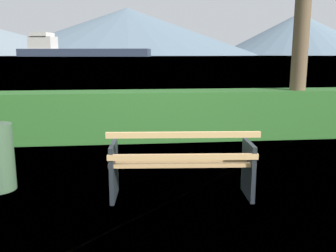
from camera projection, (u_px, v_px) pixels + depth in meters
The scene contains 6 objects.
ground_plane at pixel (181, 196), 4.46m from camera, with size 1400.00×1400.00×0.00m, color #4C6B33.
water_surface at pixel (128, 56), 304.96m from camera, with size 620.00×620.00×0.00m, color slate.
park_bench at pixel (182, 164), 4.32m from camera, with size 1.74×0.70×0.87m.
hedge_row at pixel (159, 115), 7.40m from camera, with size 12.91×0.80×0.98m, color #285B23.
cargo_ship_large at pixel (74, 50), 277.83m from camera, with size 101.44×37.92×17.89m.
distant_hills at pixel (111, 34), 547.79m from camera, with size 824.60×413.30×70.48m.
Camera 1 is at (-0.62, -4.17, 1.70)m, focal length 39.09 mm.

